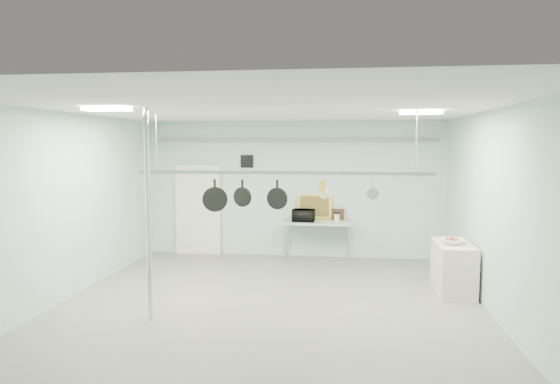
# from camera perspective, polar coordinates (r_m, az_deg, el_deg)

# --- Properties ---
(floor) EXTENTS (8.00, 8.00, 0.00)m
(floor) POSITION_cam_1_polar(r_m,az_deg,el_deg) (8.20, -1.47, -13.42)
(floor) COLOR gray
(floor) RESTS_ON ground
(ceiling) EXTENTS (7.00, 8.00, 0.02)m
(ceiling) POSITION_cam_1_polar(r_m,az_deg,el_deg) (7.77, -1.53, 9.42)
(ceiling) COLOR silver
(ceiling) RESTS_ON back_wall
(back_wall) EXTENTS (7.00, 0.02, 3.20)m
(back_wall) POSITION_cam_1_polar(r_m,az_deg,el_deg) (11.76, 1.51, 0.34)
(back_wall) COLOR #B0D3C3
(back_wall) RESTS_ON floor
(right_wall) EXTENTS (0.02, 8.00, 3.20)m
(right_wall) POSITION_cam_1_polar(r_m,az_deg,el_deg) (8.07, 23.83, -2.51)
(right_wall) COLOR #B0D3C3
(right_wall) RESTS_ON floor
(door) EXTENTS (1.10, 0.10, 2.20)m
(door) POSITION_cam_1_polar(r_m,az_deg,el_deg) (12.23, -9.32, -2.13)
(door) COLOR silver
(door) RESTS_ON floor
(wall_vent) EXTENTS (0.30, 0.04, 0.30)m
(wall_vent) POSITION_cam_1_polar(r_m,az_deg,el_deg) (11.87, -3.80, 3.52)
(wall_vent) COLOR black
(wall_vent) RESTS_ON back_wall
(conduit_pipe) EXTENTS (6.60, 0.07, 0.07)m
(conduit_pipe) POSITION_cam_1_polar(r_m,az_deg,el_deg) (11.63, 1.47, 5.95)
(conduit_pipe) COLOR gray
(conduit_pipe) RESTS_ON back_wall
(chrome_pole) EXTENTS (0.08, 0.08, 3.20)m
(chrome_pole) POSITION_cam_1_polar(r_m,az_deg,el_deg) (7.71, -14.81, -2.57)
(chrome_pole) COLOR silver
(chrome_pole) RESTS_ON floor
(prep_table) EXTENTS (1.60, 0.70, 0.91)m
(prep_table) POSITION_cam_1_polar(r_m,az_deg,el_deg) (11.43, 4.29, -3.71)
(prep_table) COLOR #9DB9A5
(prep_table) RESTS_ON floor
(side_cabinet) EXTENTS (0.60, 1.20, 0.90)m
(side_cabinet) POSITION_cam_1_polar(r_m,az_deg,el_deg) (9.53, 19.18, -8.21)
(side_cabinet) COLOR beige
(side_cabinet) RESTS_ON floor
(pot_rack) EXTENTS (4.80, 0.06, 1.00)m
(pot_rack) POSITION_cam_1_polar(r_m,az_deg,el_deg) (8.04, 0.23, 2.44)
(pot_rack) COLOR #B7B7BC
(pot_rack) RESTS_ON ceiling
(light_panel_left) EXTENTS (0.65, 0.30, 0.05)m
(light_panel_left) POSITION_cam_1_polar(r_m,az_deg,el_deg) (7.68, -19.17, 8.95)
(light_panel_left) COLOR white
(light_panel_left) RESTS_ON ceiling
(light_panel_right) EXTENTS (0.65, 0.30, 0.05)m
(light_panel_right) POSITION_cam_1_polar(r_m,az_deg,el_deg) (8.36, 15.81, 8.73)
(light_panel_right) COLOR white
(light_panel_right) RESTS_ON ceiling
(microwave) EXTENTS (0.52, 0.36, 0.28)m
(microwave) POSITION_cam_1_polar(r_m,az_deg,el_deg) (11.34, 2.71, -2.69)
(microwave) COLOR black
(microwave) RESTS_ON prep_table
(coffee_canister) EXTENTS (0.15, 0.15, 0.18)m
(coffee_canister) POSITION_cam_1_polar(r_m,az_deg,el_deg) (11.40, 6.50, -2.93)
(coffee_canister) COLOR silver
(coffee_canister) RESTS_ON prep_table
(painting_large) EXTENTS (0.79, 0.17, 0.58)m
(painting_large) POSITION_cam_1_polar(r_m,az_deg,el_deg) (11.68, 3.98, -1.71)
(painting_large) COLOR gold
(painting_large) RESTS_ON prep_table
(painting_small) EXTENTS (0.30, 0.08, 0.25)m
(painting_small) POSITION_cam_1_polar(r_m,az_deg,el_deg) (11.68, 6.60, -2.55)
(painting_small) COLOR #321C11
(painting_small) RESTS_ON prep_table
(fruit_bowl) EXTENTS (0.40, 0.40, 0.10)m
(fruit_bowl) POSITION_cam_1_polar(r_m,az_deg,el_deg) (9.34, 19.07, -5.36)
(fruit_bowl) COLOR white
(fruit_bowl) RESTS_ON side_cabinet
(skillet_left) EXTENTS (0.41, 0.14, 0.55)m
(skillet_left) POSITION_cam_1_polar(r_m,az_deg,el_deg) (8.28, -7.46, -0.43)
(skillet_left) COLOR black
(skillet_left) RESTS_ON pot_rack
(skillet_mid) EXTENTS (0.33, 0.14, 0.45)m
(skillet_mid) POSITION_cam_1_polar(r_m,az_deg,el_deg) (8.17, -4.32, -0.11)
(skillet_mid) COLOR black
(skillet_mid) RESTS_ON pot_rack
(skillet_right) EXTENTS (0.36, 0.13, 0.49)m
(skillet_right) POSITION_cam_1_polar(r_m,az_deg,el_deg) (8.08, -0.33, -0.33)
(skillet_right) COLOR black
(skillet_right) RESTS_ON pot_rack
(whisk) EXTENTS (0.20, 0.20, 0.29)m
(whisk) POSITION_cam_1_polar(r_m,az_deg,el_deg) (8.00, 5.13, 0.33)
(whisk) COLOR #BABABF
(whisk) RESTS_ON pot_rack
(grater) EXTENTS (0.08, 0.05, 0.21)m
(grater) POSITION_cam_1_polar(r_m,az_deg,el_deg) (8.00, 4.79, 0.63)
(grater) COLOR gold
(grater) RESTS_ON pot_rack
(saucepan) EXTENTS (0.20, 0.15, 0.31)m
(saucepan) POSITION_cam_1_polar(r_m,az_deg,el_deg) (8.01, 10.56, 0.18)
(saucepan) COLOR silver
(saucepan) RESTS_ON pot_rack
(fruit_cluster) EXTENTS (0.24, 0.24, 0.09)m
(fruit_cluster) POSITION_cam_1_polar(r_m,az_deg,el_deg) (9.33, 19.08, -5.11)
(fruit_cluster) COLOR maroon
(fruit_cluster) RESTS_ON fruit_bowl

